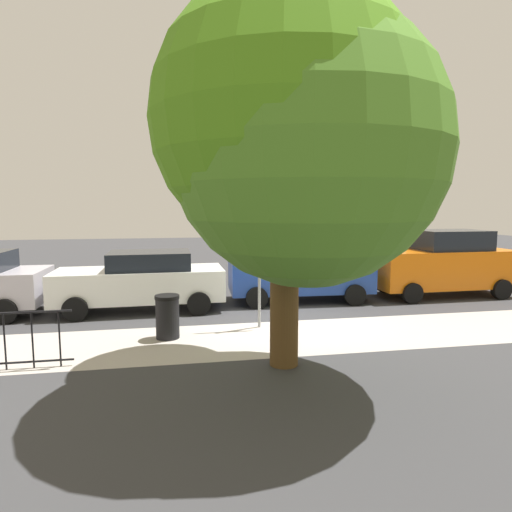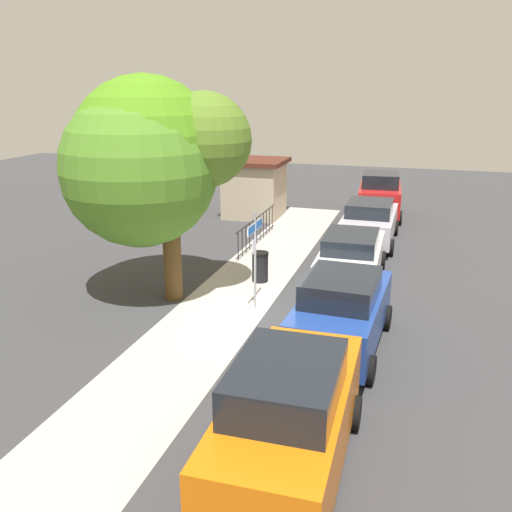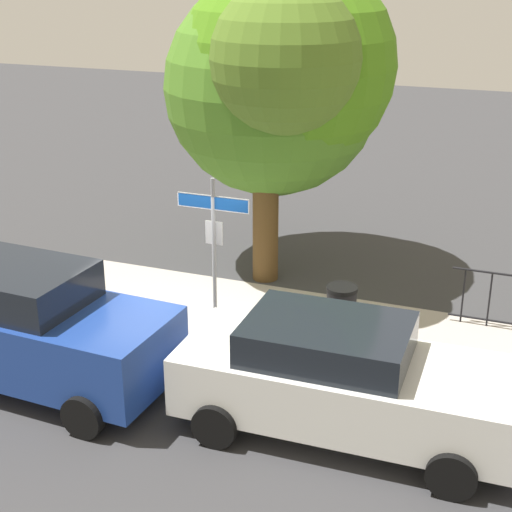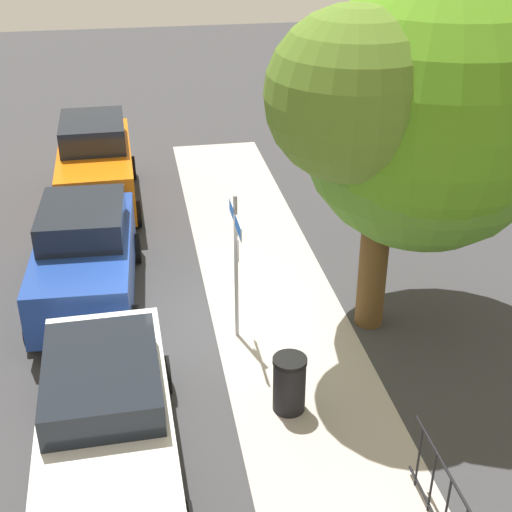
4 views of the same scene
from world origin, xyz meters
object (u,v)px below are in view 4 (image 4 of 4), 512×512
object	(u,v)px
shade_tree	(423,112)
car_orange	(96,164)
car_blue	(85,255)
car_white	(106,419)
street_sign	(236,245)
trash_bin	(289,384)

from	to	relation	value
shade_tree	car_orange	xyz separation A→B (m)	(-6.74, -5.76, -3.05)
car_blue	car_white	xyz separation A→B (m)	(4.79, 0.42, -0.11)
street_sign	shade_tree	size ratio (longest dim) A/B	0.44
shade_tree	car_blue	size ratio (longest dim) A/B	1.46
street_sign	car_blue	distance (m)	3.42
street_sign	shade_tree	distance (m)	3.86
car_orange	car_blue	xyz separation A→B (m)	(4.80, -0.13, -0.10)
street_sign	trash_bin	size ratio (longest dim) A/B	2.89
car_blue	car_white	distance (m)	4.81
street_sign	car_orange	size ratio (longest dim) A/B	0.61
car_orange	car_white	world-z (taller)	car_orange
car_orange	car_white	xyz separation A→B (m)	(9.60, 0.29, -0.21)
street_sign	shade_tree	bearing A→B (deg)	88.33
car_blue	trash_bin	xyz separation A→B (m)	(4.04, 3.23, -0.48)
trash_bin	street_sign	bearing A→B (deg)	-167.19
street_sign	car_white	size ratio (longest dim) A/B	0.60
shade_tree	car_white	xyz separation A→B (m)	(2.86, -5.47, -3.26)
shade_tree	car_blue	world-z (taller)	shade_tree
car_blue	trash_bin	size ratio (longest dim) A/B	4.51
shade_tree	car_white	world-z (taller)	shade_tree
car_orange	car_blue	size ratio (longest dim) A/B	1.04
street_sign	car_blue	xyz separation A→B (m)	(-1.84, -2.73, -0.92)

